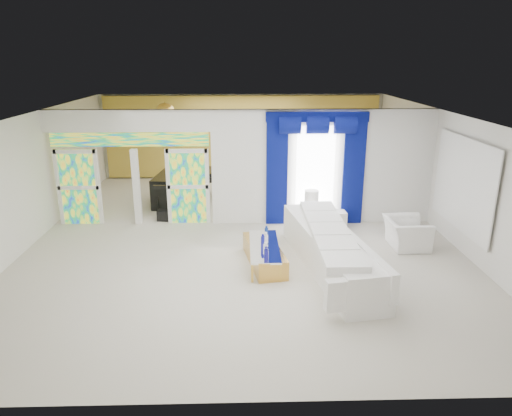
{
  "coord_description": "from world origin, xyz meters",
  "views": [
    {
      "loc": [
        0.02,
        -11.06,
        4.27
      ],
      "look_at": [
        0.3,
        -1.2,
        1.1
      ],
      "focal_mm": 33.22,
      "sensor_mm": 36.0,
      "label": 1
    }
  ],
  "objects_px": {
    "coffee_table": "(264,255)",
    "console_table": "(322,219)",
    "white_sofa": "(330,251)",
    "grand_piano": "(180,189)",
    "armchair": "(406,233)"
  },
  "relations": [
    {
      "from": "coffee_table",
      "to": "console_table",
      "type": "xyz_separation_m",
      "value": [
        1.62,
        2.27,
        0.0
      ]
    },
    {
      "from": "white_sofa",
      "to": "grand_piano",
      "type": "bearing_deg",
      "value": 117.88
    },
    {
      "from": "coffee_table",
      "to": "armchair",
      "type": "relative_size",
      "value": 1.77
    },
    {
      "from": "white_sofa",
      "to": "console_table",
      "type": "bearing_deg",
      "value": 74.47
    },
    {
      "from": "armchair",
      "to": "grand_piano",
      "type": "xyz_separation_m",
      "value": [
        -5.7,
        3.65,
        0.11
      ]
    },
    {
      "from": "white_sofa",
      "to": "grand_piano",
      "type": "relative_size",
      "value": 2.37
    },
    {
      "from": "armchair",
      "to": "grand_piano",
      "type": "bearing_deg",
      "value": 56.25
    },
    {
      "from": "grand_piano",
      "to": "armchair",
      "type": "bearing_deg",
      "value": -26.26
    },
    {
      "from": "coffee_table",
      "to": "armchair",
      "type": "xyz_separation_m",
      "value": [
        3.36,
        0.87,
        0.13
      ]
    },
    {
      "from": "coffee_table",
      "to": "armchair",
      "type": "distance_m",
      "value": 3.47
    },
    {
      "from": "grand_piano",
      "to": "coffee_table",
      "type": "bearing_deg",
      "value": -56.26
    },
    {
      "from": "white_sofa",
      "to": "coffee_table",
      "type": "bearing_deg",
      "value": 157.88
    },
    {
      "from": "console_table",
      "to": "grand_piano",
      "type": "height_order",
      "value": "grand_piano"
    },
    {
      "from": "white_sofa",
      "to": "coffee_table",
      "type": "relative_size",
      "value": 2.27
    },
    {
      "from": "coffee_table",
      "to": "armchair",
      "type": "height_order",
      "value": "armchair"
    }
  ]
}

